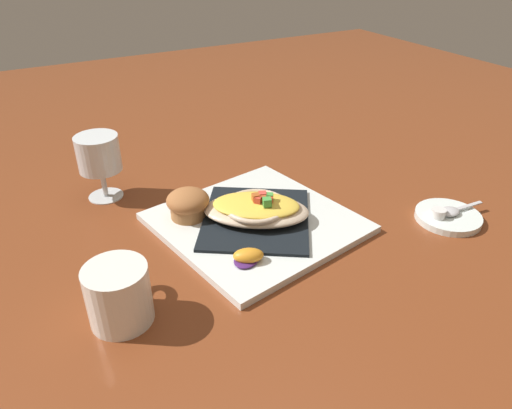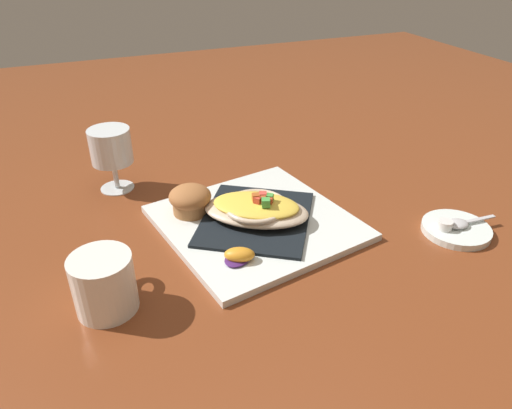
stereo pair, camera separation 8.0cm
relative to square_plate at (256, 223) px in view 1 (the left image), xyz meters
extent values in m
plane|color=brown|center=(0.00, 0.00, -0.01)|extent=(2.60, 2.60, 0.00)
cube|color=white|center=(0.00, 0.00, 0.00)|extent=(0.35, 0.35, 0.01)
cube|color=black|center=(0.00, 0.00, 0.01)|extent=(0.27, 0.26, 0.01)
ellipsoid|color=beige|center=(0.00, 0.00, 0.02)|extent=(0.19, 0.21, 0.03)
torus|color=beige|center=(0.00, 0.00, 0.03)|extent=(0.15, 0.15, 0.01)
ellipsoid|color=yellow|center=(0.00, 0.00, 0.04)|extent=(0.15, 0.17, 0.02)
cube|color=green|center=(0.02, 0.01, 0.05)|extent=(0.02, 0.02, 0.01)
cube|color=green|center=(0.01, 0.02, 0.05)|extent=(0.02, 0.02, 0.01)
cube|color=#D74328|center=(0.02, 0.02, 0.05)|extent=(0.01, 0.01, 0.01)
cube|color=#BB4C27|center=(0.01, 0.01, 0.05)|extent=(0.02, 0.02, 0.01)
cube|color=#B65723|center=(0.00, 0.00, 0.05)|extent=(0.01, 0.01, 0.01)
cube|color=#DB3B3B|center=(0.00, 0.01, 0.05)|extent=(0.01, 0.01, 0.01)
cube|color=#DA483C|center=(0.00, 0.01, 0.05)|extent=(0.02, 0.02, 0.01)
cube|color=#DB4631|center=(0.01, 0.00, 0.05)|extent=(0.01, 0.01, 0.01)
cylinder|color=#A1683B|center=(-0.07, -0.10, 0.02)|extent=(0.06, 0.06, 0.02)
ellipsoid|color=#A46537|center=(-0.07, -0.10, 0.04)|extent=(0.07, 0.07, 0.04)
ellipsoid|color=#4C0F23|center=(-0.07, -0.10, 0.05)|extent=(0.03, 0.03, 0.01)
ellipsoid|color=#492265|center=(0.09, -0.07, 0.01)|extent=(0.06, 0.06, 0.01)
ellipsoid|color=orange|center=(0.10, -0.07, 0.02)|extent=(0.04, 0.05, 0.02)
cylinder|color=white|center=(0.11, -0.26, 0.04)|extent=(0.08, 0.08, 0.08)
torus|color=white|center=(0.07, -0.24, 0.04)|extent=(0.05, 0.03, 0.05)
cylinder|color=#4C2D14|center=(0.11, -0.26, 0.02)|extent=(0.07, 0.07, 0.05)
cylinder|color=white|center=(-0.23, -0.20, 0.00)|extent=(0.06, 0.06, 0.00)
cylinder|color=white|center=(-0.23, -0.20, 0.02)|extent=(0.01, 0.01, 0.05)
cylinder|color=white|center=(-0.23, -0.20, 0.08)|extent=(0.08, 0.08, 0.07)
cylinder|color=silver|center=(-0.23, -0.20, 0.07)|extent=(0.07, 0.07, 0.03)
cylinder|color=white|center=(0.15, 0.30, 0.00)|extent=(0.11, 0.11, 0.01)
ellipsoid|color=silver|center=(0.15, 0.30, 0.01)|extent=(0.03, 0.04, 0.01)
cube|color=silver|center=(0.15, 0.35, 0.01)|extent=(0.01, 0.06, 0.00)
cylinder|color=white|center=(0.14, 0.28, 0.01)|extent=(0.02, 0.02, 0.02)
camera|label=1|loc=(0.60, -0.33, 0.44)|focal=33.38mm
camera|label=2|loc=(0.63, -0.26, 0.44)|focal=33.38mm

